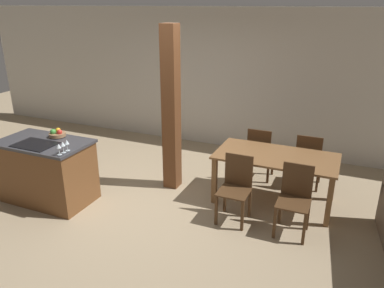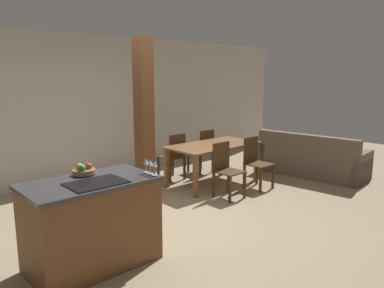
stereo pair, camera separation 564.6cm
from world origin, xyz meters
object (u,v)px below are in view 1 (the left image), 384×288
at_px(dining_chair_near_right, 295,198).
at_px(dining_chair_far_right, 308,160).
at_px(timber_post, 171,110).
at_px(kitchen_island, 47,171).
at_px(fruit_bowl, 57,133).
at_px(dining_table, 276,162).
at_px(wine_glass_far, 67,143).
at_px(dining_chair_far_left, 260,152).
at_px(wine_glass_near, 59,146).
at_px(wine_glass_middle, 63,144).
at_px(dining_chair_near_left, 236,187).

relative_size(dining_chair_near_right, dining_chair_far_right, 1.00).
bearing_deg(timber_post, kitchen_island, -142.53).
xyz_separation_m(fruit_bowl, dining_table, (3.00, 1.02, -0.34)).
bearing_deg(dining_chair_near_right, kitchen_island, -170.34).
distance_m(wine_glass_far, dining_chair_far_left, 3.01).
xyz_separation_m(wine_glass_near, timber_post, (0.89, 1.44, 0.20)).
relative_size(wine_glass_middle, wine_glass_far, 1.00).
height_order(kitchen_island, dining_chair_near_left, kitchen_island).
relative_size(dining_chair_far_left, timber_post, 0.36).
height_order(wine_glass_near, dining_chair_near_left, wine_glass_near).
distance_m(dining_chair_near_left, dining_chair_far_left, 1.34).
xyz_separation_m(wine_glass_far, dining_chair_far_right, (2.86, 2.08, -0.58)).
bearing_deg(dining_chair_far_left, fruit_bowl, 32.79).
distance_m(fruit_bowl, dining_chair_far_right, 3.82).
xyz_separation_m(wine_glass_far, dining_table, (2.48, 1.42, -0.41)).
distance_m(wine_glass_far, dining_chair_near_right, 3.01).
xyz_separation_m(wine_glass_middle, dining_chair_near_left, (2.09, 0.82, -0.58)).
bearing_deg(kitchen_island, timber_post, 37.47).
bearing_deg(wine_glass_far, kitchen_island, 164.62).
bearing_deg(dining_chair_near_right, dining_chair_far_right, 90.00).
relative_size(fruit_bowl, dining_chair_far_left, 0.27).
xyz_separation_m(kitchen_island, wine_glass_far, (0.58, -0.16, 0.58)).
relative_size(fruit_bowl, dining_chair_far_right, 0.27).
bearing_deg(wine_glass_middle, timber_post, 56.97).
height_order(kitchen_island, wine_glass_middle, wine_glass_middle).
bearing_deg(wine_glass_middle, fruit_bowl, 138.34).
distance_m(wine_glass_far, timber_post, 1.58).
height_order(wine_glass_near, wine_glass_middle, same).
bearing_deg(dining_table, dining_chair_near_left, -119.82).
xyz_separation_m(fruit_bowl, wine_glass_far, (0.53, -0.40, 0.07)).
distance_m(kitchen_island, dining_chair_near_right, 3.49).
distance_m(kitchen_island, wine_glass_near, 0.88).
bearing_deg(wine_glass_middle, dining_chair_near_left, 21.47).
bearing_deg(wine_glass_near, dining_chair_far_right, 38.04).
bearing_deg(dining_chair_far_left, kitchen_island, 35.69).
xyz_separation_m(dining_chair_far_right, timber_post, (-1.97, -0.79, 0.78)).
height_order(wine_glass_far, timber_post, timber_post).
bearing_deg(dining_chair_far_left, wine_glass_middle, 45.91).
distance_m(kitchen_island, dining_chair_far_left, 3.30).
distance_m(dining_chair_near_left, dining_chair_near_right, 0.77).
bearing_deg(fruit_bowl, wine_glass_near, -45.95).
bearing_deg(dining_chair_near_left, fruit_bowl, -172.36).
relative_size(kitchen_island, dining_chair_near_right, 1.47).
height_order(dining_chair_near_left, timber_post, timber_post).
bearing_deg(fruit_bowl, dining_chair_far_right, 26.49).
xyz_separation_m(fruit_bowl, dining_chair_far_left, (2.62, 1.69, -0.50)).
bearing_deg(wine_glass_middle, wine_glass_near, -90.00).
bearing_deg(fruit_bowl, timber_post, 32.26).
relative_size(wine_glass_middle, dining_chair_near_left, 0.17).
xyz_separation_m(wine_glass_middle, wine_glass_far, (0.00, 0.08, 0.00)).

